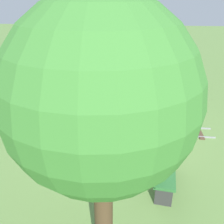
# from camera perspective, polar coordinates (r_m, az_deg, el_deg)

# --- Properties ---
(ground_plane) EXTENTS (60.00, 60.00, 0.00)m
(ground_plane) POSITION_cam_1_polar(r_m,az_deg,el_deg) (7.16, 0.67, -4.01)
(ground_plane) COLOR #608442
(track) EXTENTS (0.75, 6.05, 0.04)m
(track) POSITION_cam_1_polar(r_m,az_deg,el_deg) (7.17, -0.90, -3.81)
(track) COLOR gray
(track) RESTS_ON ground_plane
(locomotive) EXTENTS (0.71, 1.45, 0.97)m
(locomotive) POSITION_cam_1_polar(r_m,az_deg,el_deg) (6.92, 7.58, -0.84)
(locomotive) COLOR maroon
(locomotive) RESTS_ON ground_plane
(passenger_car) EXTENTS (0.81, 2.35, 0.97)m
(passenger_car) POSITION_cam_1_polar(r_m,az_deg,el_deg) (7.13, -8.12, -0.58)
(passenger_car) COLOR #3F3F3F
(passenger_car) RESTS_ON ground_plane
(conductor_person) EXTENTS (0.30, 0.30, 1.62)m
(conductor_person) POSITION_cam_1_polar(r_m,az_deg,el_deg) (7.72, 3.84, 5.99)
(conductor_person) COLOR #282D47
(conductor_person) RESTS_ON ground_plane
(park_bench) EXTENTS (1.34, 0.55, 0.82)m
(park_bench) POSITION_cam_1_polar(r_m,az_deg,el_deg) (5.10, 11.92, -12.71)
(park_bench) COLOR #2D6B33
(park_bench) RESTS_ON ground_plane
(oak_tree_near) EXTENTS (2.08, 2.08, 3.42)m
(oak_tree_near) POSITION_cam_1_polar(r_m,az_deg,el_deg) (10.39, 5.22, 19.00)
(oak_tree_near) COLOR #4C3823
(oak_tree_near) RESTS_ON ground_plane
(oak_tree_far) EXTENTS (2.04, 2.04, 3.64)m
(oak_tree_far) POSITION_cam_1_polar(r_m,az_deg,el_deg) (2.47, -2.59, 3.30)
(oak_tree_far) COLOR #4C3823
(oak_tree_far) RESTS_ON ground_plane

